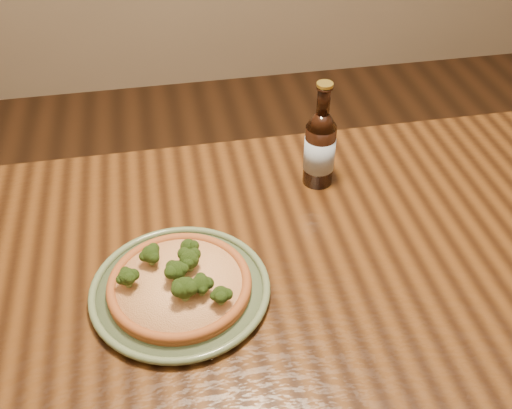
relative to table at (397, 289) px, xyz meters
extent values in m
cube|color=#46260F|center=(0.00, 0.00, 0.07)|extent=(1.60, 0.90, 0.04)
cylinder|color=#46260F|center=(-0.73, 0.38, -0.30)|extent=(0.07, 0.07, 0.71)
cylinder|color=#5B6D4B|center=(-0.43, -0.01, 0.10)|extent=(0.29, 0.29, 0.01)
torus|color=#5B6D4B|center=(-0.43, -0.01, 0.11)|extent=(0.32, 0.32, 0.01)
torus|color=#5B6D4B|center=(-0.43, -0.01, 0.10)|extent=(0.26, 0.26, 0.01)
cylinder|color=#9D5223|center=(-0.43, -0.01, 0.11)|extent=(0.25, 0.25, 0.01)
torus|color=#9D5223|center=(-0.43, -0.01, 0.12)|extent=(0.26, 0.26, 0.02)
cylinder|color=#F1D993|center=(-0.43, -0.01, 0.12)|extent=(0.22, 0.22, 0.01)
sphere|color=#335019|center=(-0.52, -0.01, 0.14)|extent=(0.04, 0.04, 0.03)
sphere|color=#335019|center=(-0.43, -0.01, 0.15)|extent=(0.05, 0.05, 0.03)
sphere|color=#335019|center=(-0.41, 0.01, 0.15)|extent=(0.05, 0.05, 0.04)
sphere|color=#335019|center=(-0.42, -0.05, 0.15)|extent=(0.05, 0.05, 0.04)
sphere|color=#335019|center=(-0.47, 0.04, 0.15)|extent=(0.03, 0.03, 0.03)
sphere|color=#335019|center=(-0.36, -0.08, 0.14)|extent=(0.03, 0.03, 0.03)
sphere|color=#335019|center=(-0.39, -0.05, 0.15)|extent=(0.04, 0.04, 0.03)
sphere|color=#335019|center=(-0.41, 0.05, 0.14)|extent=(0.04, 0.04, 0.03)
cylinder|color=black|center=(-0.10, 0.26, 0.16)|extent=(0.06, 0.06, 0.14)
cone|color=black|center=(-0.10, 0.26, 0.25)|extent=(0.06, 0.06, 0.03)
cylinder|color=black|center=(-0.10, 0.26, 0.30)|extent=(0.03, 0.03, 0.06)
torus|color=black|center=(-0.10, 0.26, 0.32)|extent=(0.03, 0.03, 0.01)
cylinder|color=#A58C33|center=(-0.10, 0.26, 0.33)|extent=(0.03, 0.03, 0.01)
cylinder|color=#A2B2C3|center=(-0.10, 0.26, 0.17)|extent=(0.07, 0.07, 0.08)
camera|label=1|loc=(-0.43, -0.74, 0.90)|focal=42.00mm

